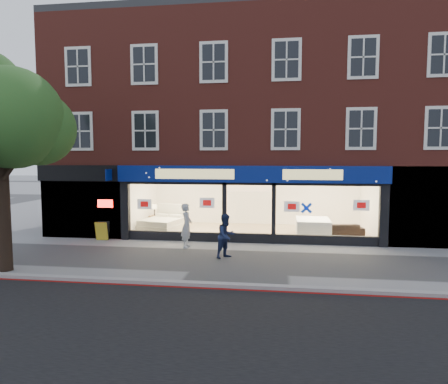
% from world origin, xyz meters
% --- Properties ---
extents(ground, '(120.00, 120.00, 0.00)m').
position_xyz_m(ground, '(0.00, 0.00, 0.00)').
color(ground, gray).
rests_on(ground, ground).
extents(kerb_line, '(60.00, 0.10, 0.01)m').
position_xyz_m(kerb_line, '(0.00, -3.10, 0.01)').
color(kerb_line, '#8C0A07').
rests_on(kerb_line, ground).
extents(kerb_stone, '(60.00, 0.25, 0.12)m').
position_xyz_m(kerb_stone, '(0.00, -2.90, 0.06)').
color(kerb_stone, gray).
rests_on(kerb_stone, ground).
extents(showroom_floor, '(11.00, 4.50, 0.10)m').
position_xyz_m(showroom_floor, '(0.00, 5.25, 0.05)').
color(showroom_floor, tan).
rests_on(showroom_floor, ground).
extents(building, '(19.00, 8.26, 10.30)m').
position_xyz_m(building, '(-0.02, 6.93, 6.67)').
color(building, maroon).
rests_on(building, ground).
extents(display_bed, '(2.21, 2.49, 1.20)m').
position_xyz_m(display_bed, '(-4.27, 4.77, 0.44)').
color(display_bed, beige).
rests_on(display_bed, showroom_floor).
extents(bedside_table, '(0.58, 0.58, 0.55)m').
position_xyz_m(bedside_table, '(-5.10, 5.96, 0.38)').
color(bedside_table, brown).
rests_on(bedside_table, showroom_floor).
extents(mattress_stack, '(1.51, 1.91, 0.74)m').
position_xyz_m(mattress_stack, '(2.81, 4.62, 0.47)').
color(mattress_stack, white).
rests_on(mattress_stack, showroom_floor).
extents(sofa, '(2.18, 1.17, 0.60)m').
position_xyz_m(sofa, '(3.97, 4.45, 0.40)').
color(sofa, black).
rests_on(sofa, showroom_floor).
extents(a_board, '(0.56, 0.39, 0.83)m').
position_xyz_m(a_board, '(-6.45, 2.70, 0.41)').
color(a_board, gold).
rests_on(a_board, ground).
extents(pedestrian_grey, '(0.44, 0.66, 1.79)m').
position_xyz_m(pedestrian_grey, '(-2.44, 1.84, 0.90)').
color(pedestrian_grey, '#B6B8BE').
rests_on(pedestrian_grey, ground).
extents(pedestrian_blue, '(0.97, 1.00, 1.62)m').
position_xyz_m(pedestrian_blue, '(-0.62, 0.36, 0.81)').
color(pedestrian_blue, '#182245').
rests_on(pedestrian_blue, ground).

